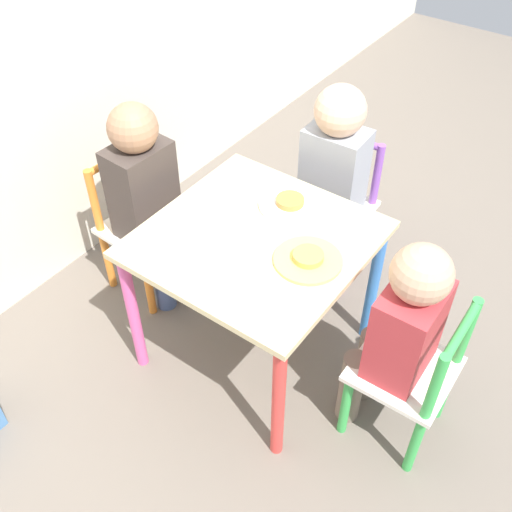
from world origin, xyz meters
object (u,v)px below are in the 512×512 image
chair_green (411,376)px  plate_right (290,204)px  child_back (146,191)px  child_front (400,328)px  chair_orange (141,228)px  kids_table (256,256)px  chair_purple (335,209)px  child_right (332,171)px  plate_front (308,259)px

chair_green → plate_right: bearing=-108.5°
chair_green → child_back: (0.02, 0.97, 0.19)m
child_back → child_front: bearing=-88.0°
child_front → plate_right: 0.49m
chair_orange → child_front: 0.98m
chair_green → child_front: (-0.00, 0.06, 0.16)m
kids_table → chair_green: size_ratio=1.17×
chair_green → chair_purple: bearing=-134.2°
kids_table → child_front: 0.45m
chair_green → child_back: 0.99m
kids_table → child_back: size_ratio=0.81×
chair_green → child_right: size_ratio=0.68×
chair_purple → child_right: (-0.06, -0.00, 0.20)m
kids_table → chair_purple: size_ratio=1.17×
kids_table → chair_green: bearing=-89.1°
kids_table → child_front: size_ratio=0.86×
child_front → plate_front: (-0.01, 0.28, 0.09)m
chair_purple → child_back: size_ratio=0.69×
kids_table → plate_front: plate_front is taller
child_front → chair_orange: bearing=-92.1°
chair_green → child_back: bearing=-91.8°
kids_table → plate_right: bearing=0.0°
child_right → plate_right: child_right is taller
child_right → plate_front: 0.50m
plate_front → plate_right: size_ratio=1.00×
child_front → chair_green: bearing=90.0°
chair_orange → plate_front: plate_front is taller
child_back → child_right: bearing=-42.2°
chair_orange → plate_right: bearing=-71.3°
chair_green → child_back: size_ratio=0.69×
chair_purple → child_back: (-0.49, 0.43, 0.19)m
child_front → plate_right: size_ratio=3.73×
child_right → chair_purple: bearing=90.0°
child_front → child_right: child_right is taller
child_front → chair_purple: bearing=-137.8°
kids_table → plate_right: (0.17, 0.00, 0.08)m
child_back → plate_front: (-0.02, -0.63, 0.06)m
child_right → plate_front: bearing=-69.7°
child_right → kids_table: bearing=-90.0°
chair_orange → child_right: child_right is taller
child_front → plate_right: bearing=-110.8°
plate_front → chair_green: bearing=-88.7°
chair_orange → child_back: 0.20m
chair_green → chair_purple: 0.74m
chair_orange → plate_right: 0.59m
chair_green → child_back: child_back is taller
chair_green → child_right: bearing=-130.8°
kids_table → child_right: bearing=2.4°
kids_table → child_back: 0.46m
chair_purple → chair_orange: (-0.49, 0.49, 0.00)m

